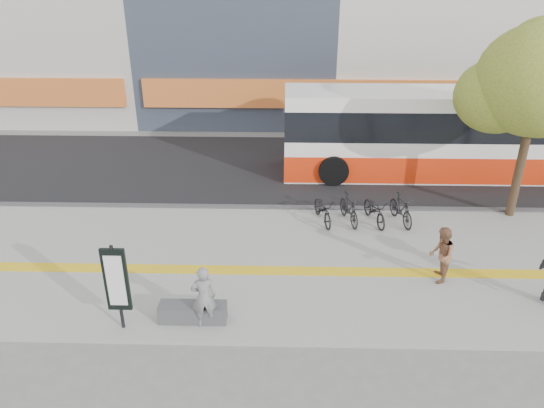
{
  "coord_description": "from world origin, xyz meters",
  "views": [
    {
      "loc": [
        -0.46,
        -10.9,
        7.8
      ],
      "look_at": [
        -0.8,
        2.0,
        1.66
      ],
      "focal_mm": 33.48,
      "sensor_mm": 36.0,
      "label": 1
    }
  ],
  "objects_px": {
    "bus": "(443,136)",
    "pedestrian_tan": "(441,255)",
    "signboard": "(116,281)",
    "bench": "(193,312)",
    "street_tree": "(536,83)",
    "seated_woman": "(204,297)"
  },
  "relations": [
    {
      "from": "street_tree",
      "to": "seated_woman",
      "type": "height_order",
      "value": "street_tree"
    },
    {
      "from": "bench",
      "to": "street_tree",
      "type": "xyz_separation_m",
      "value": [
        9.78,
        6.02,
        4.21
      ]
    },
    {
      "from": "bench",
      "to": "signboard",
      "type": "distance_m",
      "value": 1.94
    },
    {
      "from": "signboard",
      "to": "seated_woman",
      "type": "distance_m",
      "value": 1.99
    },
    {
      "from": "signboard",
      "to": "seated_woman",
      "type": "relative_size",
      "value": 1.39
    },
    {
      "from": "street_tree",
      "to": "bus",
      "type": "relative_size",
      "value": 0.5
    },
    {
      "from": "bus",
      "to": "pedestrian_tan",
      "type": "distance_m",
      "value": 8.16
    },
    {
      "from": "street_tree",
      "to": "bus",
      "type": "xyz_separation_m",
      "value": [
        -1.37,
        3.68,
        -2.88
      ]
    },
    {
      "from": "street_tree",
      "to": "pedestrian_tan",
      "type": "height_order",
      "value": "street_tree"
    },
    {
      "from": "street_tree",
      "to": "seated_woman",
      "type": "distance_m",
      "value": 11.88
    },
    {
      "from": "bench",
      "to": "signboard",
      "type": "bearing_deg",
      "value": -169.19
    },
    {
      "from": "signboard",
      "to": "seated_woman",
      "type": "bearing_deg",
      "value": 4.07
    },
    {
      "from": "signboard",
      "to": "bench",
      "type": "bearing_deg",
      "value": 10.81
    },
    {
      "from": "bench",
      "to": "seated_woman",
      "type": "xyz_separation_m",
      "value": [
        0.32,
        -0.17,
        0.57
      ]
    },
    {
      "from": "street_tree",
      "to": "pedestrian_tan",
      "type": "xyz_separation_m",
      "value": [
        -3.49,
        -4.16,
        -3.65
      ]
    },
    {
      "from": "signboard",
      "to": "pedestrian_tan",
      "type": "xyz_separation_m",
      "value": [
        7.89,
        2.17,
        -0.51
      ]
    },
    {
      "from": "street_tree",
      "to": "bus",
      "type": "height_order",
      "value": "street_tree"
    },
    {
      "from": "bench",
      "to": "pedestrian_tan",
      "type": "bearing_deg",
      "value": 16.49
    },
    {
      "from": "bus",
      "to": "seated_woman",
      "type": "bearing_deg",
      "value": -129.34
    },
    {
      "from": "street_tree",
      "to": "seated_woman",
      "type": "xyz_separation_m",
      "value": [
        -9.46,
        -6.19,
        -3.64
      ]
    },
    {
      "from": "pedestrian_tan",
      "to": "bench",
      "type": "bearing_deg",
      "value": -60.14
    },
    {
      "from": "signboard",
      "to": "seated_woman",
      "type": "height_order",
      "value": "signboard"
    }
  ]
}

